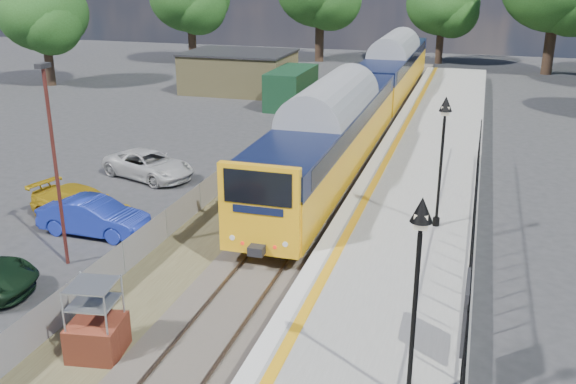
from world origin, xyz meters
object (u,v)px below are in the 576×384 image
at_px(car_blue, 94,217).
at_px(victorian_lamp_north, 444,132).
at_px(victorian_lamp_south, 419,255).
at_px(carpark_lamp, 54,154).
at_px(car_yellow, 82,206).
at_px(train, 370,91).
at_px(speed_sign, 226,183).
at_px(car_white, 149,165).
at_px(brick_plinth, 96,321).

bearing_deg(car_blue, victorian_lamp_north, -77.87).
xyz_separation_m(victorian_lamp_south, carpark_lamp, (-12.04, 5.22, -0.43)).
relative_size(carpark_lamp, car_blue, 1.61).
bearing_deg(victorian_lamp_south, carpark_lamp, 156.56).
bearing_deg(car_yellow, train, -9.55).
height_order(speed_sign, car_white, speed_sign).
height_order(carpark_lamp, car_blue, carpark_lamp).
bearing_deg(train, carpark_lamp, -106.91).
height_order(brick_plinth, speed_sign, speed_sign).
relative_size(train, car_yellow, 8.75).
xyz_separation_m(victorian_lamp_south, victorian_lamp_north, (-0.20, 10.00, 0.00)).
height_order(victorian_lamp_south, carpark_lamp, carpark_lamp).
relative_size(car_yellow, car_white, 1.01).
bearing_deg(speed_sign, train, 75.94).
bearing_deg(speed_sign, victorian_lamp_north, -3.77).
bearing_deg(carpark_lamp, victorian_lamp_south, -23.44).
distance_m(train, car_blue, 20.34).
height_order(victorian_lamp_south, car_blue, victorian_lamp_south).
bearing_deg(victorian_lamp_north, train, 107.59).
bearing_deg(brick_plinth, car_blue, 123.13).
distance_m(carpark_lamp, car_blue, 4.06).
bearing_deg(victorian_lamp_south, train, 101.63).
bearing_deg(speed_sign, car_yellow, -174.36).
distance_m(train, car_white, 15.03).
distance_m(victorian_lamp_south, car_blue, 15.14).
relative_size(victorian_lamp_south, brick_plinth, 2.19).
bearing_deg(car_blue, speed_sign, -64.18).
relative_size(train, speed_sign, 15.26).
height_order(car_blue, car_yellow, car_blue).
distance_m(victorian_lamp_north, speed_sign, 8.19).
relative_size(victorian_lamp_south, train, 0.11).
bearing_deg(car_white, train, -15.21).
bearing_deg(brick_plinth, victorian_lamp_south, -5.43).
distance_m(car_yellow, car_white, 5.70).
bearing_deg(car_yellow, victorian_lamp_north, -69.44).
relative_size(victorian_lamp_south, speed_sign, 1.72).
distance_m(speed_sign, car_blue, 5.09).
distance_m(brick_plinth, car_yellow, 9.67).
relative_size(carpark_lamp, car_yellow, 1.45).
distance_m(victorian_lamp_south, brick_plinth, 8.68).
relative_size(car_blue, car_yellow, 0.90).
relative_size(train, carpark_lamp, 6.05).
height_order(speed_sign, car_yellow, speed_sign).
xyz_separation_m(victorian_lamp_north, speed_sign, (-7.80, -0.26, -2.49)).
height_order(victorian_lamp_south, train, victorian_lamp_south).
bearing_deg(brick_plinth, car_white, 113.22).
xyz_separation_m(train, speed_sign, (-2.50, -16.98, -0.54)).
relative_size(victorian_lamp_north, car_white, 1.00).
xyz_separation_m(speed_sign, car_yellow, (-5.64, -1.13, -1.13)).
relative_size(victorian_lamp_south, victorian_lamp_north, 1.00).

